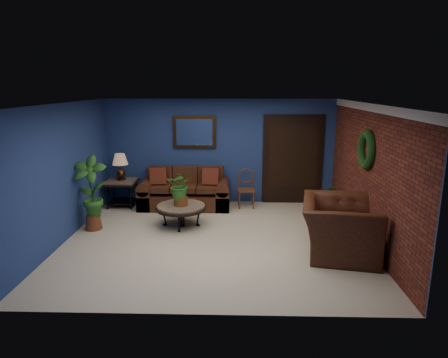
{
  "coord_description": "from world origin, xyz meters",
  "views": [
    {
      "loc": [
        0.38,
        -6.98,
        2.82
      ],
      "look_at": [
        0.16,
        0.55,
        1.03
      ],
      "focal_mm": 32.0,
      "sensor_mm": 36.0,
      "label": 1
    }
  ],
  "objects_px": {
    "table_lamp": "(120,164)",
    "armchair": "(340,227)",
    "sofa": "(185,194)",
    "end_table": "(122,186)",
    "side_chair": "(246,186)",
    "coffee_table": "(181,208)"
  },
  "relations": [
    {
      "from": "armchair",
      "to": "table_lamp",
      "type": "bearing_deg",
      "value": 70.67
    },
    {
      "from": "side_chair",
      "to": "armchair",
      "type": "distance_m",
      "value": 3.07
    },
    {
      "from": "table_lamp",
      "to": "armchair",
      "type": "distance_m",
      "value": 5.18
    },
    {
      "from": "coffee_table",
      "to": "table_lamp",
      "type": "height_order",
      "value": "table_lamp"
    },
    {
      "from": "coffee_table",
      "to": "end_table",
      "type": "xyz_separation_m",
      "value": [
        -1.58,
        1.33,
        0.11
      ]
    },
    {
      "from": "coffee_table",
      "to": "end_table",
      "type": "distance_m",
      "value": 2.07
    },
    {
      "from": "sofa",
      "to": "table_lamp",
      "type": "xyz_separation_m",
      "value": [
        -1.5,
        -0.03,
        0.72
      ]
    },
    {
      "from": "sofa",
      "to": "armchair",
      "type": "height_order",
      "value": "sofa"
    },
    {
      "from": "sofa",
      "to": "end_table",
      "type": "height_order",
      "value": "sofa"
    },
    {
      "from": "coffee_table",
      "to": "sofa",
      "type": "bearing_deg",
      "value": 93.51
    },
    {
      "from": "sofa",
      "to": "coffee_table",
      "type": "height_order",
      "value": "sofa"
    },
    {
      "from": "coffee_table",
      "to": "end_table",
      "type": "bearing_deg",
      "value": 139.99
    },
    {
      "from": "sofa",
      "to": "table_lamp",
      "type": "bearing_deg",
      "value": -178.89
    },
    {
      "from": "sofa",
      "to": "table_lamp",
      "type": "relative_size",
      "value": 3.48
    },
    {
      "from": "side_chair",
      "to": "end_table",
      "type": "bearing_deg",
      "value": 178.4
    },
    {
      "from": "coffee_table",
      "to": "table_lamp",
      "type": "distance_m",
      "value": 2.16
    },
    {
      "from": "sofa",
      "to": "armchair",
      "type": "relative_size",
      "value": 1.46
    },
    {
      "from": "end_table",
      "to": "coffee_table",
      "type": "bearing_deg",
      "value": -40.01
    },
    {
      "from": "coffee_table",
      "to": "side_chair",
      "type": "xyz_separation_m",
      "value": [
        1.35,
        1.39,
        0.12
      ]
    },
    {
      "from": "sofa",
      "to": "end_table",
      "type": "distance_m",
      "value": 1.51
    },
    {
      "from": "coffee_table",
      "to": "armchair",
      "type": "relative_size",
      "value": 0.72
    },
    {
      "from": "coffee_table",
      "to": "side_chair",
      "type": "bearing_deg",
      "value": 45.89
    }
  ]
}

